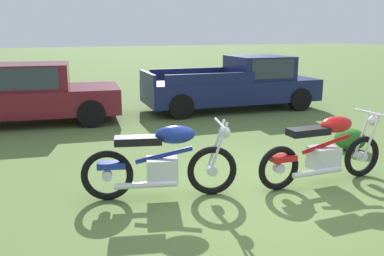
% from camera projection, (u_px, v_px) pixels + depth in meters
% --- Properties ---
extents(ground_plane, '(120.00, 120.00, 0.00)m').
position_uv_depth(ground_plane, '(252.00, 192.00, 5.55)').
color(ground_plane, '#567038').
extents(motorcycle_blue, '(1.99, 0.88, 1.02)m').
position_uv_depth(motorcycle_blue, '(162.00, 162.00, 5.28)').
color(motorcycle_blue, black).
rests_on(motorcycle_blue, ground).
extents(motorcycle_red, '(2.10, 0.64, 1.02)m').
position_uv_depth(motorcycle_red, '(325.00, 150.00, 5.79)').
color(motorcycle_red, black).
rests_on(motorcycle_red, ground).
extents(car_burgundy, '(4.76, 2.52, 1.43)m').
position_uv_depth(car_burgundy, '(18.00, 91.00, 9.54)').
color(car_burgundy, maroon).
rests_on(car_burgundy, ground).
extents(pickup_truck_navy, '(5.03, 2.26, 1.49)m').
position_uv_depth(pickup_truck_navy, '(239.00, 83.00, 11.44)').
color(pickup_truck_navy, '#161E4C').
rests_on(pickup_truck_navy, ground).
extents(shrub_low, '(0.57, 0.56, 0.41)m').
position_uv_depth(shrub_low, '(350.00, 139.00, 7.52)').
color(shrub_low, '#23621E').
rests_on(shrub_low, ground).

